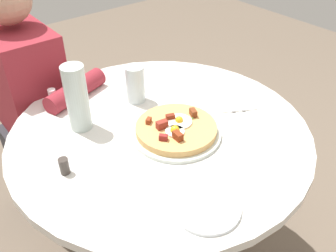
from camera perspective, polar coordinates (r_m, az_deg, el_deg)
The scene contains 12 objects.
dining_table at distance 1.32m, azimuth -1.14°, elevation -6.20°, with size 0.99×0.99×0.72m.
person_seated at distance 1.70m, azimuth -19.76°, elevation 0.72°, with size 0.53×0.37×1.14m.
pizza_plate at distance 1.18m, azimuth 1.27°, elevation -1.06°, with size 0.29×0.29×0.01m, color silver.
breakfast_pizza at distance 1.17m, azimuth 1.27°, elevation -0.34°, with size 0.26×0.26×0.05m.
bread_plate at distance 0.95m, azimuth 5.96°, elevation -12.45°, with size 0.18×0.18×0.01m, color white.
napkin at distance 1.38m, azimuth 9.84°, elevation 4.24°, with size 0.17×0.14×0.00m, color white.
fork at distance 1.37m, azimuth 9.14°, elevation 4.34°, with size 0.18×0.01×0.01m, color silver.
knife at distance 1.38m, azimuth 10.57°, elevation 4.46°, with size 0.18×0.01×0.01m, color silver.
water_glass at distance 1.32m, azimuth -5.14°, elevation 6.55°, with size 0.07×0.07×0.14m, color silver.
water_bottle at distance 1.19m, azimuth -14.04°, elevation 4.23°, with size 0.07×0.07×0.22m, color silver.
salt_shaker at distance 1.38m, azimuth -17.57°, elevation 4.44°, with size 0.03×0.03×0.06m, color white.
pepper_shaker at distance 1.07m, azimuth -15.89°, elevation -6.05°, with size 0.03×0.03×0.05m, color #3F3833.
Camera 1 is at (-0.77, 0.59, 1.44)m, focal length 39.04 mm.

